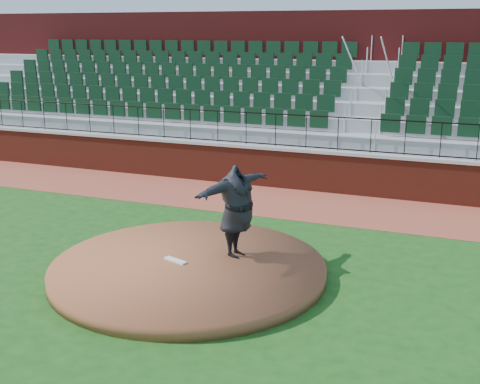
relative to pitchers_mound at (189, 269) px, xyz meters
The scene contains 10 objects.
ground 0.56m from the pitchers_mound, 46.56° to the left, with size 90.00×90.00×0.00m, color #184714.
warning_track 5.81m from the pitchers_mound, 86.27° to the left, with size 34.00×3.20×0.01m, color brown.
field_wall 7.42m from the pitchers_mound, 87.08° to the left, with size 34.00×0.35×1.20m, color maroon.
wall_cap 7.49m from the pitchers_mound, 87.08° to the left, with size 34.00×0.45×0.10m, color #B7B7B7.
wall_railing 7.60m from the pitchers_mound, 87.08° to the left, with size 34.00×0.05×1.00m, color black, non-canonical shape.
seating_stands 10.36m from the pitchers_mound, 87.86° to the left, with size 34.00×5.10×4.60m, color gray, non-canonical shape.
concourse_wall 13.19m from the pitchers_mound, 88.32° to the left, with size 34.00×0.50×5.50m, color maroon.
pitchers_mound is the anchor object (origin of this frame).
pitching_rubber 0.32m from the pitchers_mound, behind, with size 0.54×0.14×0.04m, color white.
pitcher 1.53m from the pitchers_mound, 44.14° to the left, with size 2.39×0.65×1.94m, color black.
Camera 1 is at (4.78, -10.66, 4.84)m, focal length 45.27 mm.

